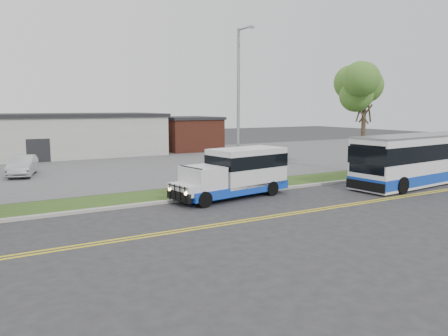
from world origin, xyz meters
TOP-DOWN VIEW (x-y plane):
  - ground at (0.00, 0.00)m, footprint 140.00×140.00m
  - lane_line_north at (0.00, -3.85)m, footprint 70.00×0.12m
  - lane_line_south at (0.00, -4.15)m, footprint 70.00×0.12m
  - curb at (0.00, 1.10)m, footprint 80.00×0.30m
  - verge at (0.00, 2.90)m, footprint 80.00×3.30m
  - parking_lot at (0.00, 17.00)m, footprint 80.00×25.00m
  - commercial_building at (-6.00, 27.00)m, footprint 25.40×10.40m
  - brick_wing at (10.50, 26.00)m, footprint 6.30×7.30m
  - tree_east at (14.00, 3.00)m, footprint 5.20×5.20m
  - streetlight_near at (3.00, 2.73)m, footprint 0.35×1.53m
  - shuttle_bus at (1.68, 0.71)m, footprint 7.24×3.33m
  - transit_bus at (14.23, -1.80)m, footprint 11.85×3.77m
  - parked_car_a at (-8.05, 14.29)m, footprint 2.62×4.68m

SIDE VIEW (x-z plane):
  - ground at x=0.00m, z-range 0.00..0.00m
  - lane_line_north at x=0.00m, z-range 0.00..0.01m
  - lane_line_south at x=0.00m, z-range 0.00..0.01m
  - verge at x=0.00m, z-range 0.00..0.10m
  - parking_lot at x=0.00m, z-range 0.00..0.10m
  - curb at x=0.00m, z-range 0.00..0.15m
  - parked_car_a at x=-8.05m, z-range 0.10..1.56m
  - shuttle_bus at x=1.68m, z-range 0.09..2.77m
  - transit_bus at x=14.23m, z-range 0.02..3.25m
  - brick_wing at x=10.50m, z-range 0.01..3.91m
  - commercial_building at x=-6.00m, z-range 0.01..4.36m
  - streetlight_near at x=3.00m, z-range 0.48..9.98m
  - tree_east at x=14.00m, z-range 2.04..10.37m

